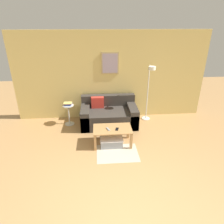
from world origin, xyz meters
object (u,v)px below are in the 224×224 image
Objects in this scene: floor_lamp at (150,85)px; book_stack at (68,104)px; side_table at (69,113)px; coffee_table at (112,131)px; storage_bin at (111,141)px; remote_control at (108,129)px; cell_phone at (117,129)px; couch at (109,115)px.

floor_lamp reaches higher than book_stack.
book_stack reaches higher than side_table.
coffee_table is at bearing -43.75° from side_table.
coffee_table reaches higher than storage_bin.
remote_control is at bearing 177.26° from storage_bin.
storage_bin is 1.72m from book_stack.
remote_control is at bearing -166.74° from cell_phone.
cell_phone is at bearing -83.46° from couch.
cell_phone is (0.10, -0.05, 0.09)m from coffee_table.
book_stack is 1.74m from cell_phone.
storage_bin is 0.35m from cell_phone.
floor_lamp is (1.16, 1.20, 1.02)m from storage_bin.
book_stack reaches higher than cell_phone.
coffee_table is 0.25m from storage_bin.
floor_lamp is at bearing 0.72° from side_table.
remote_control is at bearing -158.05° from coffee_table.
floor_lamp is 2.78× the size of side_table.
side_table reaches higher than storage_bin.
coffee_table is 1.79m from floor_lamp.
cell_phone is at bearing -42.81° from book_stack.
book_stack is at bearing 133.96° from storage_bin.
floor_lamp reaches higher than side_table.
coffee_table is 0.14m from cell_phone.
coffee_table is at bearing 170.51° from cell_phone.
floor_lamp is 11.10× the size of remote_control.
floor_lamp is 1.72m from cell_phone.
remote_control is 1.07× the size of cell_phone.
floor_lamp is 7.27× the size of book_stack.
book_stack is at bearing 54.63° from side_table.
couch reaches higher than coffee_table.
side_table is (-2.30, -0.03, -0.77)m from floor_lamp.
coffee_table is at bearing -44.13° from book_stack.
side_table is (-1.14, 1.17, 0.25)m from storage_bin.
remote_control is at bearing -47.50° from side_table.
floor_lamp is at bearing 45.42° from coffee_table.
book_stack reaches higher than coffee_table.
side_table reaches higher than cell_phone.
coffee_table is (0.02, -1.08, 0.07)m from couch.
storage_bin is 3.63× the size of remote_control.
book_stack is (0.01, 0.01, 0.28)m from side_table.
cell_phone is at bearing -42.46° from side_table.
floor_lamp reaches higher than couch.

